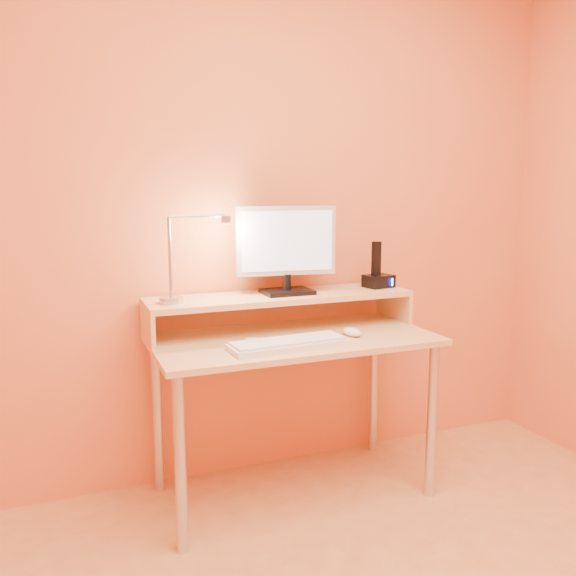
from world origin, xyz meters
name	(u,v)px	position (x,y,z in m)	size (l,w,h in m)	color
wall_back	(267,210)	(0.00, 1.50, 1.25)	(3.00, 0.04, 2.50)	#E6854A
desk_leg_fl	(180,465)	(-0.55, 0.93, 0.35)	(0.04, 0.04, 0.69)	silver
desk_leg_fr	(432,421)	(0.55, 0.93, 0.35)	(0.04, 0.04, 0.69)	silver
desk_leg_bl	(157,416)	(-0.55, 1.43, 0.35)	(0.04, 0.04, 0.69)	silver
desk_leg_br	(374,386)	(0.55, 1.43, 0.35)	(0.04, 0.04, 0.69)	silver
desk_lower	(293,339)	(0.00, 1.18, 0.71)	(1.20, 0.60, 0.03)	#E5B078
shelf_riser_left	(148,325)	(-0.59, 1.33, 0.79)	(0.02, 0.30, 0.14)	#E5B078
shelf_riser_right	(394,305)	(0.59, 1.33, 0.79)	(0.02, 0.30, 0.14)	#E5B078
desk_shelf	(281,297)	(0.00, 1.33, 0.87)	(1.20, 0.30, 0.03)	#E5B078
monitor_foot	(287,292)	(0.03, 1.33, 0.89)	(0.22, 0.16, 0.02)	black
monitor_neck	(287,282)	(0.03, 1.33, 0.93)	(0.04, 0.04, 0.07)	black
monitor_panel	(286,241)	(0.03, 1.34, 1.12)	(0.45, 0.04, 0.31)	silver
monitor_back	(284,240)	(0.03, 1.36, 1.12)	(0.40, 0.01, 0.26)	black
monitor_screen	(288,241)	(0.03, 1.32, 1.12)	(0.41, 0.00, 0.27)	#D0DEFE
lamp_base	(171,300)	(-0.49, 1.30, 0.89)	(0.10, 0.10, 0.03)	silver
lamp_post	(170,257)	(-0.49, 1.30, 1.07)	(0.01, 0.01, 0.33)	silver
lamp_arm	(198,216)	(-0.37, 1.30, 1.24)	(0.01, 0.01, 0.24)	silver
lamp_head	(226,219)	(-0.25, 1.30, 1.22)	(0.04, 0.04, 0.03)	silver
lamp_bulb	(226,223)	(-0.25, 1.30, 1.20)	(0.03, 0.03, 0.00)	#FFEAC6
phone_dock	(378,281)	(0.50, 1.33, 0.91)	(0.13, 0.10, 0.06)	black
phone_handset	(376,258)	(0.49, 1.33, 1.02)	(0.04, 0.03, 0.16)	black
phone_led	(392,282)	(0.55, 1.28, 0.91)	(0.01, 0.00, 0.04)	#2756FF
keyboard	(288,345)	(-0.08, 1.03, 0.73)	(0.48, 0.15, 0.02)	white
mouse	(352,332)	(0.24, 1.09, 0.74)	(0.06, 0.11, 0.04)	white
remote_control	(253,346)	(-0.22, 1.07, 0.73)	(0.05, 0.19, 0.02)	white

